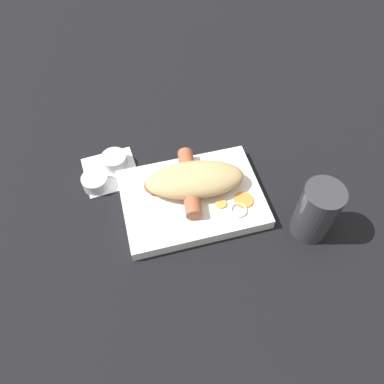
% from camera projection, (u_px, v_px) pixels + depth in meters
% --- Properties ---
extents(ground_plane, '(3.00, 3.00, 0.00)m').
position_uv_depth(ground_plane, '(192.00, 202.00, 0.71)').
color(ground_plane, black).
extents(food_tray, '(0.26, 0.18, 0.02)m').
position_uv_depth(food_tray, '(192.00, 199.00, 0.70)').
color(food_tray, white).
rests_on(food_tray, ground_plane).
extents(bread_roll, '(0.19, 0.10, 0.05)m').
position_uv_depth(bread_roll, '(195.00, 180.00, 0.68)').
color(bread_roll, tan).
rests_on(bread_roll, food_tray).
extents(sausage, '(0.17, 0.15, 0.03)m').
position_uv_depth(sausage, '(191.00, 182.00, 0.69)').
color(sausage, '#9E5638').
rests_on(sausage, food_tray).
extents(pickled_veggies, '(0.08, 0.06, 0.00)m').
position_uv_depth(pickled_veggies, '(238.00, 205.00, 0.67)').
color(pickled_veggies, '#F99E4C').
rests_on(pickled_veggies, food_tray).
extents(napkin, '(0.11, 0.11, 0.00)m').
position_uv_depth(napkin, '(111.00, 171.00, 0.75)').
color(napkin, white).
rests_on(napkin, ground_plane).
extents(condiment_cup_near, '(0.05, 0.05, 0.03)m').
position_uv_depth(condiment_cup_near, '(115.00, 161.00, 0.75)').
color(condiment_cup_near, silver).
rests_on(condiment_cup_near, ground_plane).
extents(condiment_cup_far, '(0.05, 0.05, 0.03)m').
position_uv_depth(condiment_cup_far, '(96.00, 182.00, 0.72)').
color(condiment_cup_far, silver).
rests_on(condiment_cup_far, ground_plane).
extents(drink_glass, '(0.07, 0.07, 0.11)m').
position_uv_depth(drink_glass, '(316.00, 211.00, 0.63)').
color(drink_glass, '#333338').
rests_on(drink_glass, ground_plane).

